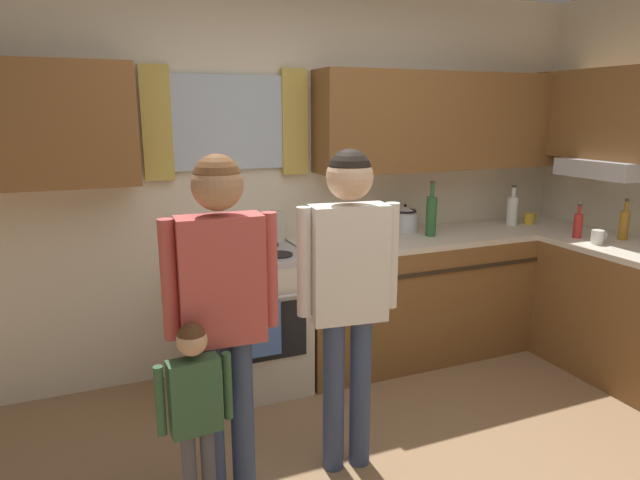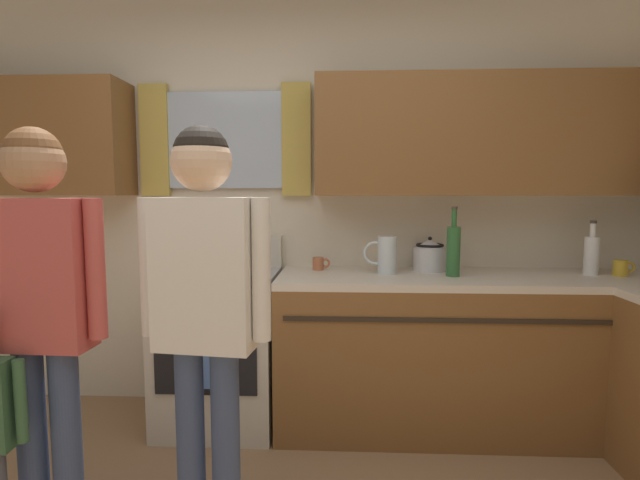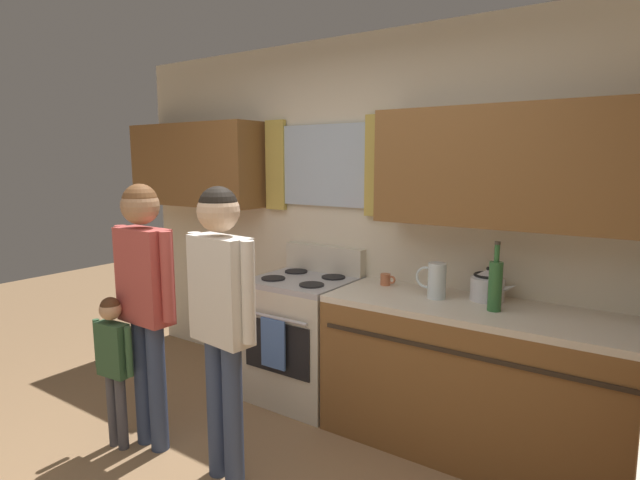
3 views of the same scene
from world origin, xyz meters
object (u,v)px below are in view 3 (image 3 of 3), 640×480
Objects in this scene: adult_holding_child at (145,286)px; adult_in_plaid at (221,301)px; stove_oven at (304,336)px; cup_terracotta at (386,279)px; bottle_wine_green at (495,284)px; small_child at (113,355)px; stovetop_kettle at (488,285)px; water_pitcher at (436,280)px.

adult_in_plaid is (0.61, 0.02, 0.00)m from adult_holding_child.
adult_holding_child is at bearing -110.56° from stove_oven.
stove_oven is at bearing -165.22° from cup_terracotta.
stove_oven is 0.76m from cup_terracotta.
small_child is (-1.90, -1.14, -0.46)m from bottle_wine_green.
stovetop_kettle is 0.31m from water_pitcher.
adult_holding_child is at bearing -128.98° from cup_terracotta.
bottle_wine_green is at bearing -1.36° from stove_oven.
adult_in_plaid is at bearing -125.35° from water_pitcher.
cup_terracotta is 0.40× the size of stovetop_kettle.
adult_holding_child is at bearing 39.30° from small_child.
cup_terracotta is 0.07× the size of adult_in_plaid.
water_pitcher is 1.99m from small_child.
stovetop_kettle is at bearing 24.75° from water_pitcher.
stovetop_kettle is at bearing 0.87° from cup_terracotta.
stove_oven is 0.68× the size of adult_in_plaid.
adult_holding_child reaches higher than small_child.
bottle_wine_green is 0.24× the size of adult_in_plaid.
adult_in_plaid reaches higher than adult_holding_child.
adult_holding_child reaches higher than bottle_wine_green.
adult_in_plaid is (-1.03, -1.19, 0.02)m from stovetop_kettle.
water_pitcher is at bearing -155.25° from stovetop_kettle.
adult_holding_child is (-0.97, -1.20, 0.07)m from cup_terracotta.
cup_terracotta is 0.07× the size of adult_holding_child.
water_pitcher reaches higher than stovetop_kettle.
cup_terracotta is at bearing 166.49° from bottle_wine_green.
water_pitcher is 0.14× the size of adult_holding_child.
small_child is at bearing -130.35° from cup_terracotta.
stovetop_kettle is at bearing 115.92° from bottle_wine_green.
cup_terracotta is at bearing 163.39° from water_pitcher.
water_pitcher is (-0.37, 0.07, -0.04)m from bottle_wine_green.
water_pitcher is (-0.28, -0.13, 0.02)m from stovetop_kettle.
stove_oven is 1.19m from adult_in_plaid.
adult_in_plaid is (-1.13, -1.00, -0.04)m from bottle_wine_green.
adult_holding_child is at bearing -149.73° from bottle_wine_green.
stovetop_kettle is 0.29× the size of small_child.
small_child is (-0.16, -0.13, -0.42)m from adult_holding_child.
stove_oven is 4.02× the size of stovetop_kettle.
bottle_wine_green is at bearing 31.11° from small_child.
bottle_wine_green is at bearing 30.27° from adult_holding_child.
bottle_wine_green is 0.38m from water_pitcher.
bottle_wine_green is at bearing -64.08° from stovetop_kettle.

